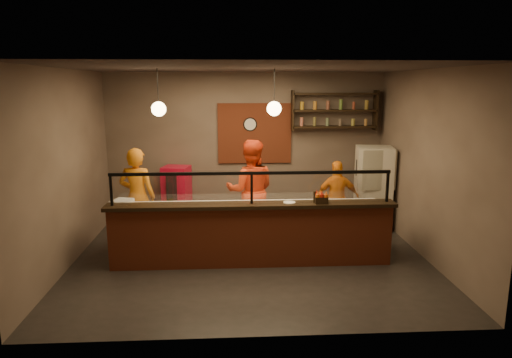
{
  "coord_description": "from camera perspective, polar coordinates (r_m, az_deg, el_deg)",
  "views": [
    {
      "loc": [
        -0.34,
        -7.42,
        2.95
      ],
      "look_at": [
        0.1,
        0.3,
        1.34
      ],
      "focal_mm": 32.0,
      "sensor_mm": 36.0,
      "label": 1
    }
  ],
  "objects": [
    {
      "name": "wall_left",
      "position": [
        8.0,
        -22.67,
        1.14
      ],
      "size": [
        0.0,
        5.0,
        5.0
      ],
      "primitive_type": "plane",
      "rotation": [
        1.57,
        0.0,
        1.57
      ],
      "color": "#6E5C51",
      "rests_on": "floor"
    },
    {
      "name": "prep_tub_b",
      "position": [
        8.05,
        -16.2,
        -2.93
      ],
      "size": [
        0.34,
        0.3,
        0.14
      ],
      "primitive_type": "cube",
      "rotation": [
        0.0,
        0.0,
        -0.27
      ],
      "color": "silver",
      "rests_on": "worktop"
    },
    {
      "name": "pepper_mill",
      "position": [
        7.46,
        7.34,
        -2.25
      ],
      "size": [
        0.04,
        0.04,
        0.19
      ],
      "primitive_type": "cylinder",
      "rotation": [
        0.0,
        0.0,
        0.06
      ],
      "color": "black",
      "rests_on": "counter_ledge"
    },
    {
      "name": "worktop",
      "position": [
        7.9,
        -0.71,
        -3.45
      ],
      "size": [
        4.6,
        0.75,
        0.05
      ],
      "primitive_type": "cube",
      "color": "silver",
      "rests_on": "worktop_cabinet"
    },
    {
      "name": "sneeze_guard",
      "position": [
        7.3,
        -0.55,
        -0.72
      ],
      "size": [
        4.5,
        0.05,
        0.52
      ],
      "color": "white",
      "rests_on": "counter_ledge"
    },
    {
      "name": "prep_tub_c",
      "position": [
        7.89,
        -16.47,
        -3.18
      ],
      "size": [
        0.39,
        0.35,
        0.16
      ],
      "primitive_type": "cube",
      "rotation": [
        0.0,
        0.0,
        -0.37
      ],
      "color": "silver",
      "rests_on": "worktop"
    },
    {
      "name": "red_cooler",
      "position": [
        9.92,
        -9.86,
        -1.98
      ],
      "size": [
        0.63,
        0.6,
        1.24
      ],
      "primitive_type": "cube",
      "rotation": [
        0.0,
        0.0,
        -0.22
      ],
      "color": "#B70C29",
      "rests_on": "floor"
    },
    {
      "name": "wall_front",
      "position": [
        5.11,
        0.63,
        -3.52
      ],
      "size": [
        6.0,
        0.0,
        6.0
      ],
      "primitive_type": "plane",
      "rotation": [
        -1.57,
        0.0,
        0.0
      ],
      "color": "#6E5C51",
      "rests_on": "floor"
    },
    {
      "name": "ceiling",
      "position": [
        7.43,
        -0.69,
        13.7
      ],
      "size": [
        6.0,
        6.0,
        0.0
      ],
      "primitive_type": "plane",
      "rotation": [
        3.14,
        0.0,
        0.0
      ],
      "color": "#3A302D",
      "rests_on": "wall_back"
    },
    {
      "name": "floor",
      "position": [
        7.99,
        -0.63,
        -9.89
      ],
      "size": [
        6.0,
        6.0,
        0.0
      ],
      "primitive_type": "plane",
      "color": "black",
      "rests_on": "ground"
    },
    {
      "name": "pendant_left",
      "position": [
        7.72,
        -12.07,
        8.57
      ],
      "size": [
        0.24,
        0.24,
        0.77
      ],
      "color": "black",
      "rests_on": "ceiling"
    },
    {
      "name": "wall_clock",
      "position": [
        9.93,
        -0.74,
        6.86
      ],
      "size": [
        0.3,
        0.04,
        0.3
      ],
      "primitive_type": "cylinder",
      "rotation": [
        1.57,
        0.0,
        0.0
      ],
      "color": "black",
      "rests_on": "wall_back"
    },
    {
      "name": "brick_patch",
      "position": [
        9.96,
        -0.16,
        5.72
      ],
      "size": [
        1.6,
        0.04,
        1.3
      ],
      "primitive_type": "cube",
      "color": "#963C20",
      "rests_on": "wall_back"
    },
    {
      "name": "rolling_pin",
      "position": [
        7.92,
        -11.7,
        -3.27
      ],
      "size": [
        0.3,
        0.26,
        0.06
      ],
      "primitive_type": "cylinder",
      "rotation": [
        0.0,
        1.57,
        0.68
      ],
      "color": "yellow",
      "rests_on": "worktop"
    },
    {
      "name": "worktop_cabinet",
      "position": [
        8.03,
        -0.71,
        -6.54
      ],
      "size": [
        4.6,
        0.75,
        0.85
      ],
      "primitive_type": "cube",
      "color": "gray",
      "rests_on": "floor"
    },
    {
      "name": "counter_ledge",
      "position": [
        7.38,
        -0.54,
        -3.3
      ],
      "size": [
        4.7,
        0.37,
        0.06
      ],
      "primitive_type": "cube",
      "color": "black",
      "rests_on": "service_counter"
    },
    {
      "name": "prep_tub_a",
      "position": [
        8.07,
        -16.17,
        -2.92
      ],
      "size": [
        0.29,
        0.24,
        0.14
      ],
      "primitive_type": "cube",
      "rotation": [
        0.0,
        0.0,
        -0.07
      ],
      "color": "white",
      "rests_on": "worktop"
    },
    {
      "name": "pizza_dough",
      "position": [
        8.01,
        3.83,
        -3.04
      ],
      "size": [
        0.55,
        0.55,
        0.01
      ],
      "primitive_type": "cylinder",
      "rotation": [
        0.0,
        0.0,
        -0.25
      ],
      "color": "beige",
      "rests_on": "worktop"
    },
    {
      "name": "condiment_caddy",
      "position": [
        7.44,
        8.14,
        -2.6
      ],
      "size": [
        0.21,
        0.16,
        0.11
      ],
      "primitive_type": "cube",
      "rotation": [
        0.0,
        0.0,
        -0.0
      ],
      "color": "black",
      "rests_on": "counter_ledge"
    },
    {
      "name": "cook_mid",
      "position": [
        8.64,
        -0.68,
        -1.46
      ],
      "size": [
        0.97,
        0.77,
        1.94
      ],
      "primitive_type": "imported",
      "rotation": [
        0.0,
        0.0,
        3.1
      ],
      "color": "red",
      "rests_on": "floor"
    },
    {
      "name": "small_plate",
      "position": [
        7.43,
        4.19,
        -2.94
      ],
      "size": [
        0.24,
        0.24,
        0.01
      ],
      "primitive_type": "cylinder",
      "rotation": [
        0.0,
        0.0,
        -0.28
      ],
      "color": "silver",
      "rests_on": "counter_ledge"
    },
    {
      "name": "wall_right",
      "position": [
        8.25,
        20.66,
        1.59
      ],
      "size": [
        0.0,
        5.0,
        5.0
      ],
      "primitive_type": "plane",
      "rotation": [
        1.57,
        0.0,
        -1.57
      ],
      "color": "#6E5C51",
      "rests_on": "floor"
    },
    {
      "name": "fridge",
      "position": [
        9.71,
        14.42,
        -1.07
      ],
      "size": [
        0.81,
        0.77,
        1.71
      ],
      "primitive_type": "cube",
      "rotation": [
        0.0,
        0.0,
        -0.16
      ],
      "color": "beige",
      "rests_on": "floor"
    },
    {
      "name": "wall_shelving",
      "position": [
        10.01,
        9.76,
        8.45
      ],
      "size": [
        1.84,
        0.28,
        0.85
      ],
      "color": "black",
      "rests_on": "wall_back"
    },
    {
      "name": "pendant_right",
      "position": [
        7.67,
        2.28,
        8.79
      ],
      "size": [
        0.24,
        0.24,
        0.77
      ],
      "color": "black",
      "rests_on": "ceiling"
    },
    {
      "name": "wall_back",
      "position": [
        10.02,
        -1.32,
        4.02
      ],
      "size": [
        6.0,
        0.0,
        6.0
      ],
      "primitive_type": "plane",
      "rotation": [
        1.57,
        0.0,
        0.0
      ],
      "color": "#6E5C51",
      "rests_on": "floor"
    },
    {
      "name": "service_counter",
      "position": [
        7.54,
        -0.53,
        -7.19
      ],
      "size": [
        4.6,
        0.25,
        1.0
      ],
      "primitive_type": "cube",
      "color": "#963C20",
      "rests_on": "floor"
    },
    {
      "name": "cook_left",
      "position": [
        8.65,
        -14.61,
        -2.22
      ],
      "size": [
        0.74,
        0.55,
        1.83
      ],
      "primitive_type": "imported",
      "rotation": [
        0.0,
        0.0,
        2.96
      ],
      "color": "orange",
      "rests_on": "floor"
    },
    {
      "name": "cook_right",
      "position": [
        9.12,
        10.1,
        -2.39
      ],
      "size": [
        0.88,
        0.37,
        1.49
      ],
      "primitive_type": "imported",
      "rotation": [
        0.0,
        0.0,
        3.15
      ],
      "color": "orange",
      "rests_on": "floor"
    }
  ]
}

